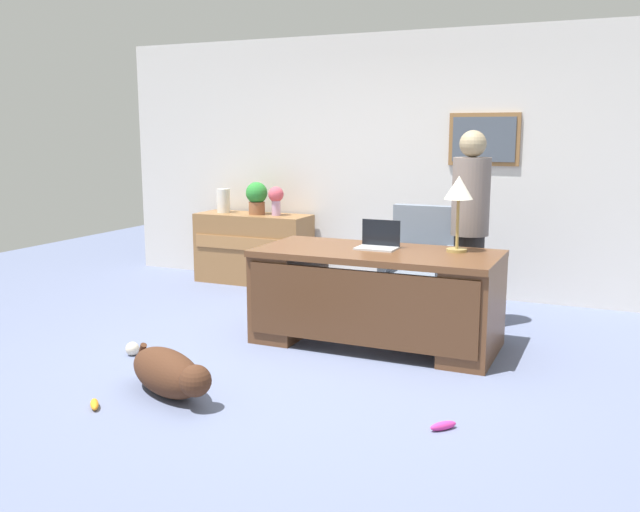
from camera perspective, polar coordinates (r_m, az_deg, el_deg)
ground_plane at (r=5.18m, az=-0.58°, el=-8.81°), size 12.00×12.00×0.00m
back_wall at (r=7.34m, az=7.93°, el=7.52°), size 7.00×0.16×2.70m
desk at (r=5.50m, az=4.58°, el=-3.14°), size 1.91×0.89×0.76m
credenza at (r=7.81m, az=-5.51°, el=0.63°), size 1.30×0.50×0.78m
armchair at (r=6.31m, az=8.26°, el=-1.03°), size 0.60×0.59×1.02m
person_standing at (r=6.04m, az=12.27°, el=2.32°), size 0.32×0.32×1.70m
dog_lying at (r=4.61m, az=-12.34°, el=-9.43°), size 0.82×0.56×0.30m
laptop at (r=5.55m, az=4.86°, el=1.21°), size 0.32×0.22×0.22m
desk_lamp at (r=5.43m, az=11.39°, el=5.17°), size 0.22×0.22×0.59m
vase_with_flowers at (r=7.59m, az=-3.66°, el=4.84°), size 0.17×0.17×0.32m
vase_empty at (r=7.93m, az=-7.98°, el=4.55°), size 0.15×0.15×0.27m
potted_plant at (r=7.71m, az=-5.26°, el=4.91°), size 0.24×0.24×0.36m
dog_toy_ball at (r=5.51m, az=-15.24°, el=-7.40°), size 0.10×0.10×0.10m
dog_toy_bone at (r=4.14m, az=10.15°, el=-13.64°), size 0.15×0.16×0.05m
dog_toy_plush at (r=4.59m, az=-18.14°, el=-11.57°), size 0.15×0.15×0.05m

